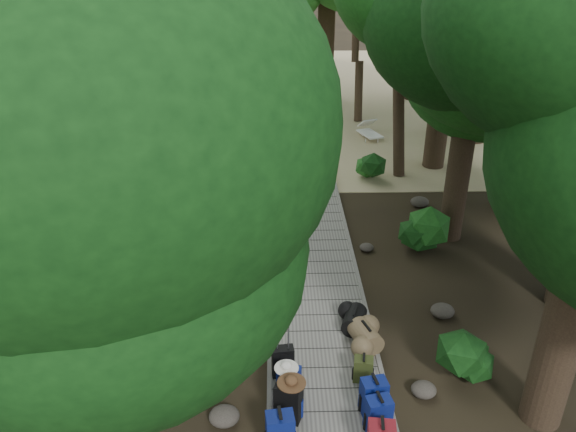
{
  "coord_description": "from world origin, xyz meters",
  "views": [
    {
      "loc": [
        -0.82,
        -9.95,
        6.85
      ],
      "look_at": [
        -0.54,
        1.58,
        1.0
      ],
      "focal_mm": 35.0,
      "sensor_mm": 36.0,
      "label": 1
    }
  ],
  "objects_px": {
    "backpack_left_b": "(289,400)",
    "duffel_right_black": "(354,320)",
    "backpack_right_d": "(363,368)",
    "backpack_right_c": "(374,394)",
    "lone_suitcase_on_sand": "(313,147)",
    "duffel_right_khaki": "(366,336)",
    "backpack_left_a": "(280,431)",
    "sun_lounger": "(370,131)",
    "suitcase_on_boardwalk": "(283,361)",
    "backpack_right_b": "(378,413)",
    "backpack_left_c": "(289,383)",
    "kayak": "(212,125)"
  },
  "relations": [
    {
      "from": "backpack_right_b",
      "to": "backpack_right_d",
      "type": "xyz_separation_m",
      "value": [
        -0.07,
        1.07,
        -0.09
      ]
    },
    {
      "from": "duffel_right_black",
      "to": "suitcase_on_boardwalk",
      "type": "xyz_separation_m",
      "value": [
        -1.37,
        -1.21,
        0.09
      ]
    },
    {
      "from": "backpack_right_b",
      "to": "lone_suitcase_on_sand",
      "type": "xyz_separation_m",
      "value": [
        -0.21,
        11.89,
        -0.11
      ]
    },
    {
      "from": "backpack_right_d",
      "to": "duffel_right_khaki",
      "type": "relative_size",
      "value": 0.76
    },
    {
      "from": "backpack_right_c",
      "to": "kayak",
      "type": "distance_m",
      "value": 15.0
    },
    {
      "from": "lone_suitcase_on_sand",
      "to": "backpack_left_b",
      "type": "bearing_deg",
      "value": -105.56
    },
    {
      "from": "suitcase_on_boardwalk",
      "to": "lone_suitcase_on_sand",
      "type": "bearing_deg",
      "value": 76.4
    },
    {
      "from": "backpack_left_a",
      "to": "duffel_right_khaki",
      "type": "height_order",
      "value": "backpack_left_a"
    },
    {
      "from": "duffel_right_black",
      "to": "lone_suitcase_on_sand",
      "type": "distance_m",
      "value": 9.46
    },
    {
      "from": "duffel_right_khaki",
      "to": "lone_suitcase_on_sand",
      "type": "height_order",
      "value": "lone_suitcase_on_sand"
    },
    {
      "from": "backpack_right_b",
      "to": "backpack_left_b",
      "type": "bearing_deg",
      "value": 157.11
    },
    {
      "from": "backpack_left_c",
      "to": "backpack_left_b",
      "type": "bearing_deg",
      "value": -81.5
    },
    {
      "from": "backpack_left_c",
      "to": "lone_suitcase_on_sand",
      "type": "relative_size",
      "value": 1.04
    },
    {
      "from": "lone_suitcase_on_sand",
      "to": "kayak",
      "type": "height_order",
      "value": "lone_suitcase_on_sand"
    },
    {
      "from": "backpack_left_a",
      "to": "sun_lounger",
      "type": "relative_size",
      "value": 0.43
    },
    {
      "from": "backpack_left_a",
      "to": "backpack_left_c",
      "type": "height_order",
      "value": "backpack_left_a"
    },
    {
      "from": "backpack_right_c",
      "to": "lone_suitcase_on_sand",
      "type": "bearing_deg",
      "value": 80.94
    },
    {
      "from": "lone_suitcase_on_sand",
      "to": "backpack_right_c",
      "type": "bearing_deg",
      "value": -99.03
    },
    {
      "from": "backpack_left_a",
      "to": "backpack_right_b",
      "type": "height_order",
      "value": "backpack_left_a"
    },
    {
      "from": "sun_lounger",
      "to": "duffel_right_khaki",
      "type": "bearing_deg",
      "value": -118.99
    },
    {
      "from": "backpack_right_b",
      "to": "duffel_right_black",
      "type": "distance_m",
      "value": 2.44
    },
    {
      "from": "backpack_left_c",
      "to": "kayak",
      "type": "xyz_separation_m",
      "value": [
        -2.6,
        14.2,
        -0.27
      ]
    },
    {
      "from": "backpack_right_b",
      "to": "duffel_right_black",
      "type": "height_order",
      "value": "backpack_right_b"
    },
    {
      "from": "backpack_right_c",
      "to": "backpack_right_d",
      "type": "xyz_separation_m",
      "value": [
        -0.06,
        0.69,
        -0.09
      ]
    },
    {
      "from": "backpack_left_a",
      "to": "suitcase_on_boardwalk",
      "type": "relative_size",
      "value": 1.33
    },
    {
      "from": "sun_lounger",
      "to": "backpack_right_d",
      "type": "bearing_deg",
      "value": -119.12
    },
    {
      "from": "backpack_left_a",
      "to": "sun_lounger",
      "type": "height_order",
      "value": "backpack_left_a"
    },
    {
      "from": "backpack_left_a",
      "to": "duffel_right_khaki",
      "type": "relative_size",
      "value": 1.17
    },
    {
      "from": "backpack_right_d",
      "to": "duffel_right_black",
      "type": "xyz_separation_m",
      "value": [
        0.03,
        1.37,
        -0.05
      ]
    },
    {
      "from": "backpack_right_b",
      "to": "backpack_left_a",
      "type": "bearing_deg",
      "value": -178.36
    },
    {
      "from": "backpack_left_c",
      "to": "duffel_right_black",
      "type": "bearing_deg",
      "value": 65.3
    },
    {
      "from": "backpack_left_b",
      "to": "backpack_left_c",
      "type": "relative_size",
      "value": 1.08
    },
    {
      "from": "duffel_right_black",
      "to": "sun_lounger",
      "type": "relative_size",
      "value": 0.35
    },
    {
      "from": "backpack_left_b",
      "to": "duffel_right_black",
      "type": "xyz_separation_m",
      "value": [
        1.3,
        2.16,
        -0.17
      ]
    },
    {
      "from": "duffel_right_black",
      "to": "backpack_left_b",
      "type": "bearing_deg",
      "value": -102.95
    },
    {
      "from": "backpack_left_b",
      "to": "lone_suitcase_on_sand",
      "type": "relative_size",
      "value": 1.12
    },
    {
      "from": "duffel_right_khaki",
      "to": "kayak",
      "type": "xyz_separation_m",
      "value": [
        -4.02,
        12.93,
        -0.14
      ]
    },
    {
      "from": "backpack_left_a",
      "to": "backpack_right_d",
      "type": "height_order",
      "value": "backpack_left_a"
    },
    {
      "from": "backpack_left_b",
      "to": "backpack_left_a",
      "type": "bearing_deg",
      "value": -82.93
    },
    {
      "from": "backpack_right_d",
      "to": "backpack_right_c",
      "type": "bearing_deg",
      "value": -75.25
    },
    {
      "from": "backpack_left_c",
      "to": "backpack_right_c",
      "type": "xyz_separation_m",
      "value": [
        1.31,
        -0.28,
        -0.01
      ]
    },
    {
      "from": "backpack_right_b",
      "to": "duffel_right_black",
      "type": "bearing_deg",
      "value": 79.47
    },
    {
      "from": "backpack_left_b",
      "to": "backpack_right_d",
      "type": "relative_size",
      "value": 1.51
    },
    {
      "from": "backpack_right_b",
      "to": "duffel_right_black",
      "type": "relative_size",
      "value": 1.09
    },
    {
      "from": "backpack_left_c",
      "to": "backpack_right_b",
      "type": "xyz_separation_m",
      "value": [
        1.32,
        -0.66,
        -0.0
      ]
    },
    {
      "from": "backpack_right_b",
      "to": "lone_suitcase_on_sand",
      "type": "distance_m",
      "value": 11.89
    },
    {
      "from": "backpack_left_a",
      "to": "suitcase_on_boardwalk",
      "type": "bearing_deg",
      "value": 80.71
    },
    {
      "from": "backpack_right_b",
      "to": "backpack_left_c",
      "type": "bearing_deg",
      "value": 142.14
    },
    {
      "from": "lone_suitcase_on_sand",
      "to": "sun_lounger",
      "type": "bearing_deg",
      "value": 29.01
    },
    {
      "from": "backpack_left_b",
      "to": "kayak",
      "type": "bearing_deg",
      "value": 119.58
    }
  ]
}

